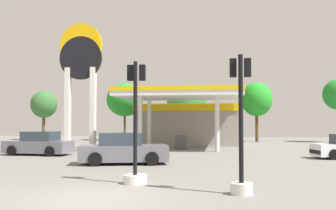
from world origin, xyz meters
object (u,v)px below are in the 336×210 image
(station_pole_sign, at_px, (81,70))
(car_2, at_px, (39,144))
(tree_2, at_px, (186,102))
(tree_3, at_px, (257,99))
(traffic_signal_0, at_px, (135,146))
(tree_0, at_px, (44,105))
(tree_1, at_px, (125,100))
(traffic_signal_1, at_px, (241,143))
(car_0, at_px, (123,150))

(station_pole_sign, xyz_separation_m, car_2, (-0.28, -6.79, -5.76))
(station_pole_sign, bearing_deg, tree_2, 54.03)
(tree_3, bearing_deg, traffic_signal_0, -103.16)
(station_pole_sign, height_order, tree_0, station_pole_sign)
(tree_1, distance_m, tree_3, 14.85)
(tree_0, xyz_separation_m, tree_1, (9.87, -0.04, 0.49))
(traffic_signal_1, xyz_separation_m, tree_0, (-21.44, 31.87, 2.65))
(car_2, relative_size, tree_1, 0.67)
(traffic_signal_0, distance_m, traffic_signal_1, 3.94)
(car_2, bearing_deg, station_pole_sign, 87.62)
(station_pole_sign, xyz_separation_m, tree_3, (15.39, 11.88, -1.89))
(car_2, relative_size, traffic_signal_0, 1.02)
(traffic_signal_1, bearing_deg, tree_3, 84.01)
(tree_1, bearing_deg, tree_3, -3.72)
(station_pole_sign, height_order, tree_2, station_pole_sign)
(tree_3, bearing_deg, tree_0, 177.67)
(traffic_signal_1, distance_m, tree_1, 34.02)
(tree_0, xyz_separation_m, tree_3, (24.68, -1.00, 0.37))
(car_2, height_order, tree_0, tree_0)
(station_pole_sign, bearing_deg, tree_3, 37.67)
(tree_1, height_order, tree_2, tree_1)
(tree_2, bearing_deg, traffic_signal_0, -88.68)
(traffic_signal_1, distance_m, tree_3, 31.19)
(traffic_signal_0, bearing_deg, tree_3, 76.84)
(car_0, bearing_deg, traffic_signal_1, -53.97)
(station_pole_sign, relative_size, tree_3, 1.62)
(car_0, xyz_separation_m, tree_0, (-15.84, 24.17, 3.47))
(car_2, distance_m, tree_2, 19.77)
(car_2, distance_m, traffic_signal_0, 13.82)
(tree_1, height_order, tree_3, tree_1)
(traffic_signal_0, distance_m, tree_0, 35.28)
(station_pole_sign, height_order, traffic_signal_1, station_pole_sign)
(traffic_signal_0, relative_size, tree_2, 0.73)
(car_2, height_order, traffic_signal_1, traffic_signal_1)
(traffic_signal_1, bearing_deg, tree_0, 123.93)
(car_0, bearing_deg, traffic_signal_0, -72.01)
(tree_1, bearing_deg, car_0, -76.10)
(station_pole_sign, relative_size, tree_2, 1.75)
(car_0, relative_size, tree_2, 0.81)
(station_pole_sign, distance_m, tree_1, 12.97)
(car_2, relative_size, tree_2, 0.75)
(tree_0, bearing_deg, tree_1, -0.23)
(traffic_signal_0, distance_m, tree_1, 31.47)
(station_pole_sign, xyz_separation_m, car_0, (6.54, -11.29, -5.73))
(car_2, xyz_separation_m, tree_2, (8.16, 17.65, 3.55))
(traffic_signal_0, relative_size, tree_3, 0.67)
(traffic_signal_0, bearing_deg, tree_1, 104.74)
(car_0, relative_size, tree_3, 0.75)
(car_0, height_order, tree_1, tree_1)
(traffic_signal_0, xyz_separation_m, tree_3, (6.85, 29.30, 3.24))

